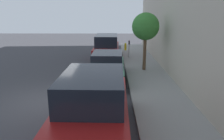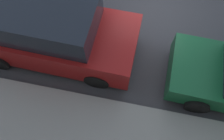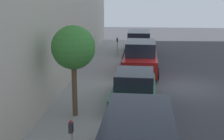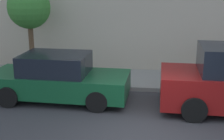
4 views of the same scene
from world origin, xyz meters
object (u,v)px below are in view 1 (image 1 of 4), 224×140
(parked_minivan_fourth, at_px, (107,47))
(parking_meter_far, at_px, (129,47))
(street_tree, at_px, (146,27))
(fire_hydrant, at_px, (125,47))
(parked_sedan_third, at_px, (107,67))
(parked_suv_second, at_px, (93,109))

(parked_minivan_fourth, xyz_separation_m, parking_meter_far, (1.77, -0.27, 0.08))
(parking_meter_far, xyz_separation_m, street_tree, (0.70, -3.77, 1.79))
(street_tree, relative_size, fire_hydrant, 5.05)
(parking_meter_far, distance_m, fire_hydrant, 3.42)
(parked_sedan_third, xyz_separation_m, street_tree, (2.25, 1.75, 2.06))
(parked_minivan_fourth, distance_m, fire_hydrant, 3.55)
(fire_hydrant, bearing_deg, parking_meter_far, -88.31)
(parked_minivan_fourth, height_order, fire_hydrant, parked_minivan_fourth)
(parking_meter_far, bearing_deg, parked_suv_second, -99.14)
(street_tree, xyz_separation_m, fire_hydrant, (-0.80, 7.15, -2.29))
(parked_sedan_third, relative_size, parked_minivan_fourth, 0.92)
(parked_suv_second, distance_m, parked_sedan_third, 5.70)
(parked_sedan_third, xyz_separation_m, parked_minivan_fourth, (-0.21, 5.79, 0.20))
(parked_suv_second, height_order, street_tree, street_tree)
(parked_suv_second, xyz_separation_m, street_tree, (2.50, 7.44, 1.85))
(parked_sedan_third, xyz_separation_m, fire_hydrant, (1.45, 8.89, -0.23))
(parked_sedan_third, distance_m, fire_hydrant, 9.02)
(parked_minivan_fourth, bearing_deg, street_tree, -58.63)
(parked_suv_second, distance_m, parking_meter_far, 11.35)
(parked_minivan_fourth, bearing_deg, fire_hydrant, 61.77)
(parked_sedan_third, distance_m, parking_meter_far, 5.74)
(parked_suv_second, distance_m, street_tree, 8.07)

